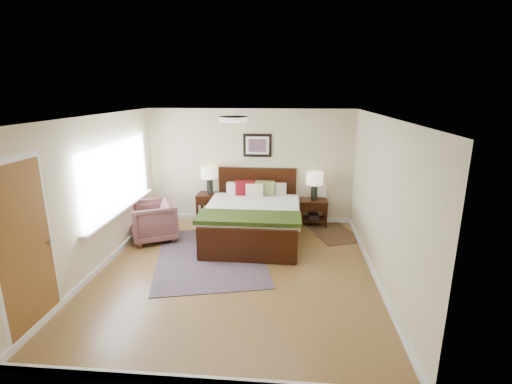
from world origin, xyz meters
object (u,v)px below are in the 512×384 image
(armchair, at_px, (153,221))
(rug_persian, at_px, (211,256))
(lamp_left, at_px, (209,174))
(nightstand_left, at_px, (210,199))
(nightstand_right, at_px, (313,210))
(lamp_right, at_px, (315,181))
(bed, at_px, (253,212))

(armchair, relative_size, rug_persian, 0.32)
(lamp_left, height_order, rug_persian, lamp_left)
(nightstand_left, height_order, armchair, armchair)
(rug_persian, bearing_deg, nightstand_left, 88.68)
(nightstand_right, height_order, rug_persian, nightstand_right)
(nightstand_left, xyz_separation_m, armchair, (-0.92, -1.08, -0.15))
(lamp_right, height_order, armchair, lamp_right)
(nightstand_left, height_order, nightstand_right, nightstand_left)
(bed, distance_m, rug_persian, 1.24)
(bed, relative_size, armchair, 2.64)
(nightstand_left, relative_size, nightstand_right, 1.15)
(bed, height_order, nightstand_right, bed)
(lamp_left, xyz_separation_m, armchair, (-0.92, -1.11, -0.71))
(lamp_left, height_order, lamp_right, lamp_left)
(nightstand_right, height_order, lamp_right, lamp_right)
(lamp_left, bearing_deg, bed, -40.21)
(armchair, bearing_deg, lamp_left, 113.84)
(bed, xyz_separation_m, rug_persian, (-0.67, -0.89, -0.55))
(bed, xyz_separation_m, nightstand_left, (-1.03, 0.85, -0.02))
(bed, bearing_deg, lamp_left, 139.79)
(lamp_right, bearing_deg, nightstand_right, -90.00)
(bed, bearing_deg, rug_persian, -127.17)
(lamp_right, distance_m, armchair, 3.44)
(bed, relative_size, nightstand_left, 3.37)
(lamp_left, relative_size, rug_persian, 0.23)
(bed, distance_m, nightstand_left, 1.34)
(nightstand_left, relative_size, armchair, 0.78)
(lamp_left, relative_size, lamp_right, 1.00)
(nightstand_right, relative_size, armchair, 0.68)
(lamp_left, distance_m, armchair, 1.61)
(armchair, bearing_deg, rug_persian, 36.43)
(nightstand_left, height_order, lamp_left, lamp_left)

